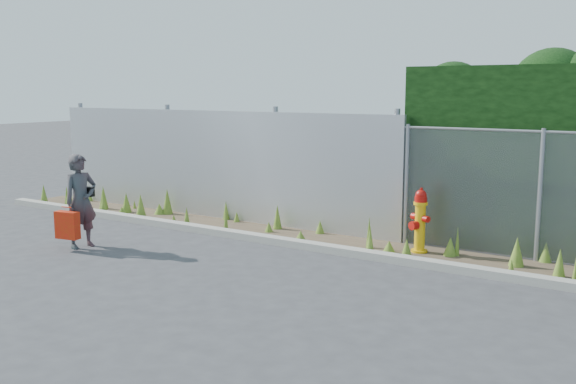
% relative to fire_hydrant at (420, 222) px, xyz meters
% --- Properties ---
extents(ground, '(80.00, 80.00, 0.00)m').
position_rel_fire_hydrant_xyz_m(ground, '(-1.49, -2.53, -0.52)').
color(ground, '#38383A').
rests_on(ground, ground).
extents(curb, '(16.00, 0.22, 0.12)m').
position_rel_fire_hydrant_xyz_m(curb, '(-1.49, -0.73, -0.46)').
color(curb, gray).
rests_on(curb, ground).
extents(weed_strip, '(16.00, 1.32, 0.55)m').
position_rel_fire_hydrant_xyz_m(weed_strip, '(-2.33, -0.12, -0.37)').
color(weed_strip, '#4A3A2A').
rests_on(weed_strip, ground).
extents(corrugated_fence, '(8.50, 0.21, 2.30)m').
position_rel_fire_hydrant_xyz_m(corrugated_fence, '(-4.74, 0.47, 0.58)').
color(corrugated_fence, silver).
rests_on(corrugated_fence, ground).
extents(fire_hydrant, '(0.36, 0.32, 1.07)m').
position_rel_fire_hydrant_xyz_m(fire_hydrant, '(0.00, 0.00, 0.00)').
color(fire_hydrant, '#EEB40C').
rests_on(fire_hydrant, ground).
extents(woman, '(0.46, 0.62, 1.57)m').
position_rel_fire_hydrant_xyz_m(woman, '(-4.90, -2.68, 0.27)').
color(woman, '#0D5757').
rests_on(woman, ground).
extents(red_tote_bag, '(0.41, 0.15, 0.53)m').
position_rel_fire_hydrant_xyz_m(red_tote_bag, '(-4.89, -2.98, -0.09)').
color(red_tote_bag, '#BD320A').
extents(black_shoulder_bag, '(0.21, 0.09, 0.16)m').
position_rel_fire_hydrant_xyz_m(black_shoulder_bag, '(-4.89, -2.53, 0.41)').
color(black_shoulder_bag, black).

